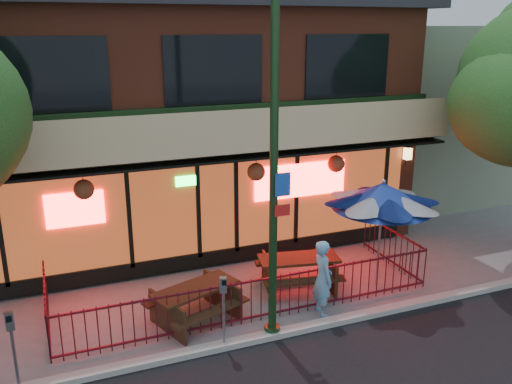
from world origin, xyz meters
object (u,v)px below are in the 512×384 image
picnic_table_left (196,299)px  pedestrian (323,278)px  patio_umbrella (383,196)px  parking_meter_near (223,301)px  parking_meter_far (12,339)px  street_light (274,186)px  picnic_table_right (299,268)px

picnic_table_left → pedestrian: size_ratio=1.28×
picnic_table_left → patio_umbrella: bearing=0.0°
patio_umbrella → pedestrian: bearing=-158.9°
parking_meter_near → patio_umbrella: bearing=15.5°
parking_meter_far → pedestrian: bearing=4.3°
picnic_table_left → parking_meter_far: parking_meter_far is taller
street_light → patio_umbrella: street_light is taller
street_light → parking_meter_near: 2.38m
picnic_table_left → patio_umbrella: patio_umbrella is taller
pedestrian → patio_umbrella: bearing=-65.6°
parking_meter_far → street_light: bearing=0.9°
parking_meter_far → picnic_table_right: bearing=15.8°
street_light → parking_meter_far: bearing=-179.1°
parking_meter_far → patio_umbrella: bearing=8.5°
patio_umbrella → parking_meter_near: patio_umbrella is taller
picnic_table_right → picnic_table_left: bearing=-168.3°
street_light → pedestrian: street_light is taller
picnic_table_right → pedestrian: size_ratio=1.23×
picnic_table_right → parking_meter_far: size_ratio=1.38×
pedestrian → parking_meter_far: size_ratio=1.11×
street_light → pedestrian: bearing=15.8°
street_light → patio_umbrella: size_ratio=2.64×
picnic_table_left → picnic_table_right: (2.67, 0.55, 0.01)m
pedestrian → parking_meter_near: pedestrian is taller
parking_meter_near → parking_meter_far: size_ratio=0.98×
street_light → parking_meter_near: street_light is taller
pedestrian → parking_meter_far: 6.07m
picnic_table_left → pedestrian: (2.61, -0.73, 0.34)m
picnic_table_right → parking_meter_near: parking_meter_near is taller
parking_meter_near → parking_meter_far: parking_meter_far is taller
street_light → picnic_table_right: street_light is taller
street_light → picnic_table_left: bearing=139.3°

